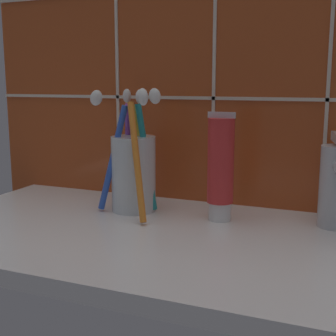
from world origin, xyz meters
TOP-DOWN VIEW (x-y plane):
  - sink_counter at (0.00, 0.00)cm, footprint 64.99×34.00cm
  - tile_wall_backsplash at (0.01, 17.25)cm, footprint 74.99×1.72cm
  - toothbrush_cup at (-7.71, 7.87)cm, footprint 11.69×14.78cm
  - toothpaste_tube at (5.34, 7.90)cm, footprint 3.72×3.54cm

SIDE VIEW (x-z plane):
  - sink_counter at x=0.00cm, z-range 0.00..2.00cm
  - toothbrush_cup at x=-7.71cm, z-range -0.81..17.29cm
  - toothpaste_tube at x=5.34cm, z-range 1.95..16.65cm
  - tile_wall_backsplash at x=0.01cm, z-range 0.01..47.79cm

